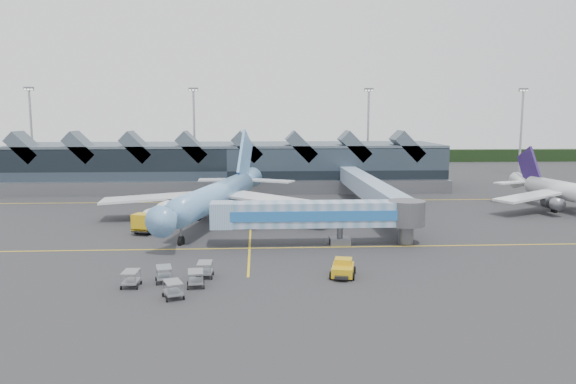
{
  "coord_description": "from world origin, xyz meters",
  "views": [
    {
      "loc": [
        0.93,
        -73.53,
        15.99
      ],
      "look_at": [
        5.3,
        4.52,
        5.0
      ],
      "focal_mm": 35.0,
      "sensor_mm": 36.0,
      "label": 1
    }
  ],
  "objects": [
    {
      "name": "main_airliner",
      "position": [
        -4.75,
        9.47,
        3.99
      ],
      "size": [
        35.79,
        41.87,
        13.59
      ],
      "rotation": [
        0.0,
        0.0,
        -0.24
      ],
      "color": "#72B8E8",
      "rests_on": "ground"
    },
    {
      "name": "fuel_truck",
      "position": [
        -13.1,
        3.77,
        1.78
      ],
      "size": [
        4.9,
        9.41,
        3.17
      ],
      "rotation": [
        0.0,
        0.0,
        -0.31
      ],
      "color": "black",
      "rests_on": "ground"
    },
    {
      "name": "ground",
      "position": [
        0.0,
        0.0,
        0.0
      ],
      "size": [
        260.0,
        260.0,
        0.0
      ],
      "primitive_type": "plane",
      "color": "#262628",
      "rests_on": "ground"
    },
    {
      "name": "baggage_carts",
      "position": [
        -6.84,
        -22.39,
        0.85
      ],
      "size": [
        8.1,
        8.55,
        1.52
      ],
      "rotation": [
        0.0,
        0.0,
        0.12
      ],
      "color": "gray",
      "rests_on": "ground"
    },
    {
      "name": "regional_jet",
      "position": [
        51.76,
        14.23,
        3.3
      ],
      "size": [
        27.49,
        30.25,
        10.39
      ],
      "rotation": [
        0.0,
        0.0,
        0.14
      ],
      "color": "silver",
      "rests_on": "ground"
    },
    {
      "name": "pushback_tug",
      "position": [
        9.36,
        -20.11,
        0.75
      ],
      "size": [
        3.02,
        4.1,
        1.68
      ],
      "rotation": [
        0.0,
        0.0,
        -0.22
      ],
      "color": "gold",
      "rests_on": "ground"
    },
    {
      "name": "jet_bridge",
      "position": [
        9.86,
        -6.77,
        3.71
      ],
      "size": [
        26.15,
        4.51,
        5.51
      ],
      "rotation": [
        0.0,
        0.0,
        0.0
      ],
      "color": "#6B93B2",
      "rests_on": "ground"
    },
    {
      "name": "tree_line_far",
      "position": [
        0.0,
        110.0,
        2.0
      ],
      "size": [
        260.0,
        4.0,
        4.0
      ],
      "primitive_type": "cube",
      "color": "black",
      "rests_on": "ground"
    },
    {
      "name": "taxi_stripes",
      "position": [
        0.0,
        10.0,
        0.01
      ],
      "size": [
        120.0,
        60.0,
        0.01
      ],
      "color": "gold",
      "rests_on": "ground"
    },
    {
      "name": "terminal",
      "position": [
        -5.07,
        47.35,
        4.88
      ],
      "size": [
        90.0,
        22.25,
        12.52
      ],
      "color": "black",
      "rests_on": "ground"
    },
    {
      "name": "light_masts",
      "position": [
        21.0,
        62.8,
        12.49
      ],
      "size": [
        132.4,
        42.56,
        22.45
      ],
      "color": "#9B9DA3",
      "rests_on": "ground"
    }
  ]
}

